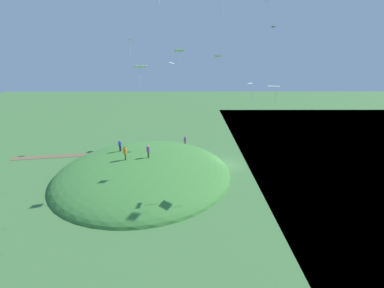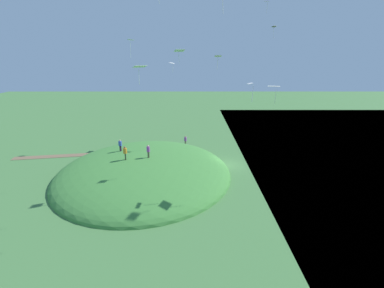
{
  "view_description": "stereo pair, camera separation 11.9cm",
  "coord_description": "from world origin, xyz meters",
  "views": [
    {
      "loc": [
        4.97,
        35.57,
        14.4
      ],
      "look_at": [
        4.84,
        4.8,
        4.54
      ],
      "focal_mm": 26.14,
      "sensor_mm": 36.0,
      "label": 1
    },
    {
      "loc": [
        4.85,
        35.57,
        14.4
      ],
      "look_at": [
        4.84,
        4.8,
        4.54
      ],
      "focal_mm": 26.14,
      "sensor_mm": 36.0,
      "label": 2
    }
  ],
  "objects": [
    {
      "name": "person_walking_path",
      "position": [
        5.93,
        -8.49,
        1.04
      ],
      "size": [
        0.6,
        0.6,
        1.67
      ],
      "rotation": [
        0.0,
        0.0,
        5.36
      ],
      "color": "brown",
      "rests_on": "ground_plane"
    },
    {
      "name": "person_watching_kites",
      "position": [
        14.46,
        0.01,
        2.99
      ],
      "size": [
        0.59,
        0.59,
        1.58
      ],
      "rotation": [
        0.0,
        0.0,
        4.29
      ],
      "color": "black",
      "rests_on": "grass_hill"
    },
    {
      "name": "dirt_path",
      "position": [
        23.29,
        -3.64,
        0.02
      ],
      "size": [
        15.47,
        3.91,
        0.04
      ],
      "primitive_type": "cube",
      "rotation": [
        0.0,
        0.0,
        0.17
      ],
      "color": "brown",
      "rests_on": "ground_plane"
    },
    {
      "name": "grass_hill",
      "position": [
        10.89,
        2.89,
        0.0
      ],
      "size": [
        21.72,
        24.31,
        4.4
      ],
      "primitive_type": "ellipsoid",
      "color": "#3F8038",
      "rests_on": "ground_plane"
    },
    {
      "name": "person_with_child",
      "position": [
        12.96,
        3.63,
        3.23
      ],
      "size": [
        0.57,
        0.57,
        1.73
      ],
      "rotation": [
        0.0,
        0.0,
        5.01
      ],
      "color": "#3E392A",
      "rests_on": "grass_hill"
    },
    {
      "name": "kite_4",
      "position": [
        -2.81,
        9.15,
        11.53
      ],
      "size": [
        1.29,
        1.07,
        1.62
      ],
      "color": "silver"
    },
    {
      "name": "person_on_hilltop",
      "position": [
        10.24,
        3.03,
        3.23
      ],
      "size": [
        0.41,
        0.41,
        1.65
      ],
      "rotation": [
        0.0,
        0.0,
        3.17
      ],
      "color": "brown",
      "rests_on": "grass_hill"
    },
    {
      "name": "kite_12",
      "position": [
        -0.57,
        9.39,
        11.69
      ],
      "size": [
        0.56,
        0.69,
        1.75
      ],
      "color": "white"
    },
    {
      "name": "kite_6",
      "position": [
        -5.15,
        -5.71,
        21.05
      ],
      "size": [
        0.69,
        0.54,
        1.47
      ],
      "color": "white"
    },
    {
      "name": "kite_7",
      "position": [
        11.44,
        3.64,
        15.81
      ],
      "size": [
        0.95,
        1.07,
        1.96
      ],
      "color": "white"
    },
    {
      "name": "kite_5",
      "position": [
        2.11,
        4.88,
        14.16
      ],
      "size": [
        0.72,
        0.49,
        1.49
      ],
      "color": "white"
    },
    {
      "name": "kite_9",
      "position": [
        6.11,
        5.99,
        14.76
      ],
      "size": [
        1.21,
        1.02,
        1.41
      ],
      "color": "white"
    },
    {
      "name": "kite_8",
      "position": [
        7.95,
        -9.67,
        13.1
      ],
      "size": [
        0.88,
        1.14,
        1.58
      ],
      "color": "silver"
    },
    {
      "name": "ground_plane",
      "position": [
        0.0,
        0.0,
        0.0
      ],
      "size": [
        160.0,
        160.0,
        0.0
      ],
      "primitive_type": "plane",
      "color": "#44763D"
    },
    {
      "name": "kite_1",
      "position": [
        9.36,
        10.59,
        13.37
      ],
      "size": [
        1.37,
        1.26,
        1.63
      ],
      "color": "white"
    },
    {
      "name": "kite_0",
      "position": [
        -8.96,
        -15.1,
        18.77
      ],
      "size": [
        1.04,
        0.98,
        2.09
      ],
      "color": "silver"
    }
  ]
}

